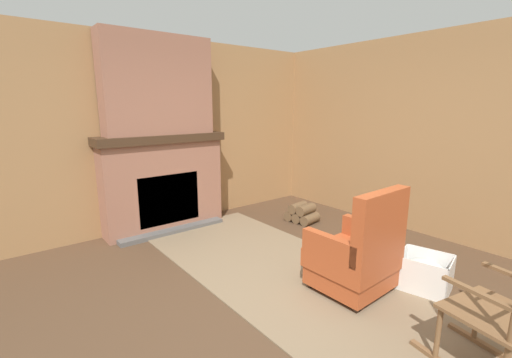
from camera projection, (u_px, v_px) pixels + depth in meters
name	position (u px, v px, depth m)	size (l,w,h in m)	color
ground_plane	(285.00, 305.00, 3.06)	(14.00, 14.00, 0.00)	#4C3523
wood_panel_wall_left	(155.00, 135.00, 4.87)	(0.06, 6.02, 2.69)	#9E7247
wood_panel_wall_back	(443.00, 137.00, 4.42)	(6.02, 0.09, 2.69)	#9E7247
fireplace_hearth	(164.00, 183.00, 4.85)	(0.57, 1.79, 1.36)	#93604C
chimney_breast	(158.00, 85.00, 4.57)	(0.31, 1.48, 1.31)	#93604C
area_rug	(287.00, 274.00, 3.61)	(4.09, 1.63, 0.01)	#7A664C
armchair	(357.00, 256.00, 3.21)	(0.68, 0.72, 1.04)	#A84723
rocking_chair	(501.00, 315.00, 2.18)	(0.88, 0.63, 1.36)	brown
firewood_stack	(302.00, 213.00, 5.24)	(0.50, 0.39, 0.28)	brown
laundry_basket	(425.00, 272.00, 3.30)	(0.53, 0.48, 0.35)	white
oil_lamp_vase	(117.00, 128.00, 4.37)	(0.11, 0.11, 0.31)	#B24C42
storage_case	(196.00, 127.00, 5.06)	(0.16, 0.23, 0.16)	black
decorative_plate_on_mantel	(163.00, 125.00, 4.77)	(0.07, 0.25, 0.25)	gold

